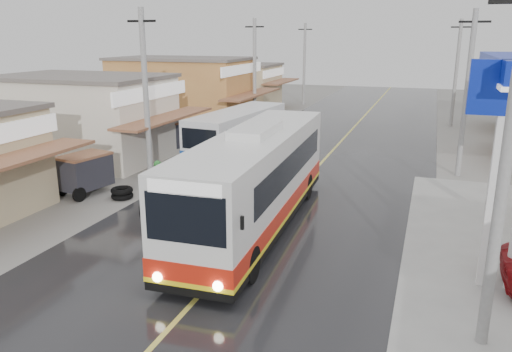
% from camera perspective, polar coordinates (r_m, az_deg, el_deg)
% --- Properties ---
extents(ground, '(120.00, 120.00, 0.00)m').
position_cam_1_polar(ground, '(14.08, -6.08, -13.08)').
color(ground, slate).
rests_on(ground, ground).
extents(road, '(12.00, 90.00, 0.02)m').
position_cam_1_polar(road, '(27.50, 7.35, 1.36)').
color(road, black).
rests_on(road, ground).
extents(centre_line, '(0.15, 90.00, 0.01)m').
position_cam_1_polar(centre_line, '(27.49, 7.36, 1.39)').
color(centre_line, '#D8CC4C').
rests_on(centre_line, road).
extents(shopfronts_left, '(11.00, 44.00, 5.20)m').
position_cam_1_polar(shopfronts_left, '(35.10, -12.79, 4.21)').
color(shopfronts_left, tan).
rests_on(shopfronts_left, ground).
extents(utility_poles_left, '(1.60, 50.00, 8.00)m').
position_cam_1_polar(utility_poles_left, '(30.57, -5.18, 2.86)').
color(utility_poles_left, gray).
rests_on(utility_poles_left, ground).
extents(utility_poles_right, '(1.60, 36.00, 8.00)m').
position_cam_1_polar(utility_poles_right, '(27.00, 22.02, 0.03)').
color(utility_poles_right, gray).
rests_on(utility_poles_right, ground).
extents(coach_bus, '(3.11, 12.07, 3.74)m').
position_cam_1_polar(coach_bus, '(17.88, 0.07, -0.38)').
color(coach_bus, silver).
rests_on(coach_bus, road).
extents(second_bus, '(3.05, 8.56, 2.78)m').
position_cam_1_polar(second_bus, '(27.87, -2.07, 4.81)').
color(second_bus, silver).
rests_on(second_bus, road).
extents(cyclist, '(0.70, 1.97, 2.12)m').
position_cam_1_polar(cyclist, '(20.23, -10.75, -2.02)').
color(cyclist, black).
rests_on(cyclist, ground).
extents(tricycle_near, '(1.92, 2.57, 1.79)m').
position_cam_1_polar(tricycle_near, '(23.18, -19.00, 0.50)').
color(tricycle_near, '#26262D').
rests_on(tricycle_near, ground).
extents(tricycle_far, '(2.31, 2.83, 1.87)m').
position_cam_1_polar(tricycle_far, '(30.28, -9.85, 4.64)').
color(tricycle_far, '#26262D').
rests_on(tricycle_far, ground).
extents(tyre_stack, '(0.95, 0.95, 0.49)m').
position_cam_1_polar(tyre_stack, '(22.25, -15.06, -1.89)').
color(tyre_stack, black).
rests_on(tyre_stack, ground).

